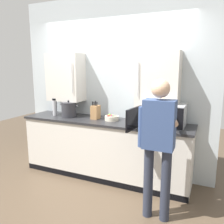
# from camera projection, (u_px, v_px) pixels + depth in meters

# --- Properties ---
(ground_plane) EXTENTS (9.61, 9.61, 0.00)m
(ground_plane) POSITION_uv_depth(u_px,v_px,m) (76.00, 203.00, 3.00)
(ground_plane) COLOR #4C3D2D
(back_wall_tiled) EXTENTS (3.29, 0.44, 2.84)m
(back_wall_tiled) POSITION_uv_depth(u_px,v_px,m) (112.00, 85.00, 3.74)
(back_wall_tiled) COLOR #B2BCC1
(back_wall_tiled) RESTS_ON ground_plane
(counter_unit) EXTENTS (2.70, 0.60, 0.93)m
(counter_unit) POSITION_uv_depth(u_px,v_px,m) (105.00, 149.00, 3.67)
(counter_unit) COLOR beige
(counter_unit) RESTS_ON ground_plane
(microwave_oven) EXTENTS (0.63, 0.82, 0.31)m
(microwave_oven) POSITION_uv_depth(u_px,v_px,m) (162.00, 115.00, 3.23)
(microwave_oven) COLOR #B7BABF
(microwave_oven) RESTS_ON counter_unit
(fruit_bowl) EXTENTS (0.22, 0.22, 0.10)m
(fruit_bowl) POSITION_uv_depth(u_px,v_px,m) (112.00, 118.00, 3.56)
(fruit_bowl) COLOR beige
(fruit_bowl) RESTS_ON counter_unit
(stock_pot) EXTENTS (0.34, 0.25, 0.28)m
(stock_pot) POSITION_uv_depth(u_px,v_px,m) (69.00, 110.00, 3.80)
(stock_pot) COLOR #2D2D33
(stock_pot) RESTS_ON counter_unit
(thermos_flask) EXTENTS (0.08, 0.08, 0.29)m
(thermos_flask) POSITION_uv_depth(u_px,v_px,m) (55.00, 107.00, 3.91)
(thermos_flask) COLOR #B7BABF
(thermos_flask) RESTS_ON counter_unit
(knife_block) EXTENTS (0.11, 0.15, 0.29)m
(knife_block) POSITION_uv_depth(u_px,v_px,m) (96.00, 112.00, 3.66)
(knife_block) COLOR #A37547
(knife_block) RESTS_ON counter_unit
(person_figure) EXTENTS (0.44, 0.56, 1.62)m
(person_figure) POSITION_uv_depth(u_px,v_px,m) (158.00, 138.00, 2.54)
(person_figure) COLOR #282D3D
(person_figure) RESTS_ON ground_plane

